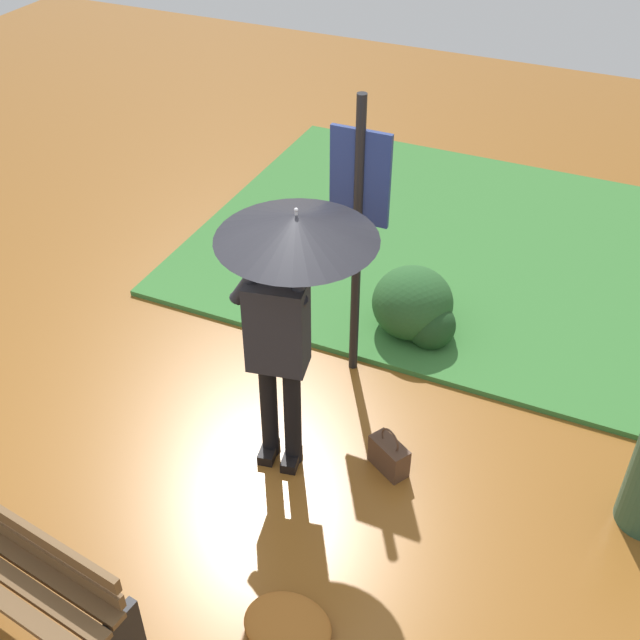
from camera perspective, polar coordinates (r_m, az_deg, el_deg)
ground_plane at (r=5.63m, az=-5.80°, el=-10.89°), size 18.00×18.00×0.00m
grass_verge at (r=7.97m, az=9.25°, el=5.47°), size 4.80×4.00×0.05m
person_with_umbrella at (r=4.67m, az=-2.35°, el=2.99°), size 0.96×0.96×2.04m
info_sign_post at (r=5.58m, az=2.83°, el=7.97°), size 0.44×0.07×2.30m
handbag at (r=5.55m, az=5.03°, el=-9.78°), size 0.33×0.27×0.37m
park_bench at (r=4.88m, az=-20.98°, el=-17.14°), size 1.40×0.55×0.75m
shrub_cluster at (r=6.60m, az=6.99°, el=0.93°), size 0.75×0.68×0.61m
leaf_pile_near_person at (r=7.97m, az=-0.34°, el=6.31°), size 0.56×0.45×0.12m
leaf_pile_by_bench at (r=4.84m, az=-2.38°, el=-21.29°), size 0.53×0.42×0.12m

